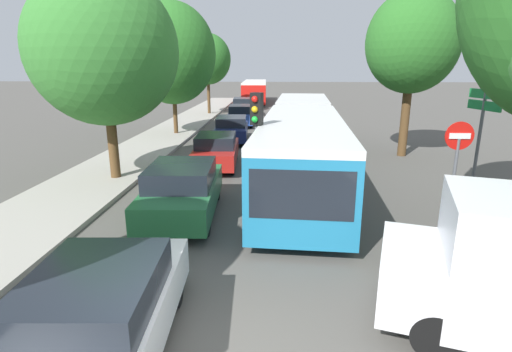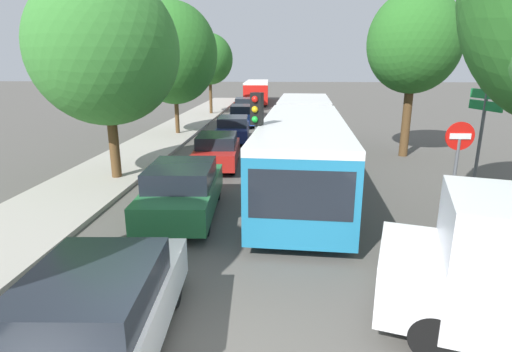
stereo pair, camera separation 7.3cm
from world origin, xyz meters
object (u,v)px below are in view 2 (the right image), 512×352
Objects in this scene: queued_car_tan at (246,107)px; queued_car_red at (217,150)px; queued_car_green at (183,190)px; traffic_light at (257,125)px; queued_car_navy at (233,129)px; tree_right_mid at (414,43)px; city_bus_rear at (257,90)px; direction_sign_post at (483,119)px; queued_car_blue at (243,115)px; tree_left_far at (174,54)px; articulated_bus at (303,134)px; tree_left_mid at (108,54)px; no_entry_sign at (457,160)px; queued_car_white at (97,315)px; tree_left_distant at (210,59)px.

queued_car_red is at bearing 177.80° from queued_car_tan.
queued_car_green is 1.31× the size of traffic_light.
tree_right_mid is at bearing -113.42° from queued_car_navy.
direction_sign_post is (8.76, -33.45, 1.16)m from city_bus_rear.
queued_car_green is at bearing 176.77° from queued_car_blue.
queued_car_navy is 1.21× the size of traffic_light.
tree_left_far reaches higher than queued_car_tan.
queued_car_tan is (-0.23, -12.40, -0.62)m from city_bus_rear.
queued_car_tan is 0.58× the size of tree_left_far.
tree_right_mid is at bearing 121.60° from articulated_bus.
tree_left_far is 1.05× the size of tree_right_mid.
articulated_bus is 4.16× the size of queued_car_red.
articulated_bus is 7.88m from tree_left_mid.
tree_right_mid is (8.46, -9.39, 4.36)m from queued_car_blue.
no_entry_sign is at bearing -162.05° from queued_car_blue.
queued_car_white is 1.05× the size of queued_car_navy.
articulated_bus is at bearing -178.77° from traffic_light.
no_entry_sign is (6.98, -36.06, 0.49)m from city_bus_rear.
tree_left_distant reaches higher than queued_car_blue.
tree_left_mid is (-3.36, -7.97, 3.80)m from queued_car_navy.
direction_sign_post is at bearing -140.17° from queued_car_navy.
direction_sign_post is at bearing 58.14° from articulated_bus.
traffic_light is at bearing -14.72° from articulated_bus.
traffic_light is (-1.62, -4.92, 1.06)m from articulated_bus.
queued_car_blue is 0.55× the size of tree_left_far.
tree_right_mid is at bearing 170.72° from no_entry_sign.
traffic_light is at bearing -178.36° from city_bus_rear.
tree_left_mid reaches higher than queued_car_white.
queued_car_blue is 13.38m from tree_right_mid.
queued_car_navy is at bearing -2.84° from queued_car_white.
tree_left_far reaches higher than queued_car_green.
queued_car_red is (-0.05, 11.46, -0.04)m from queued_car_white.
city_bus_rear is 2.67× the size of queued_car_blue.
queued_car_white is at bearing 178.53° from city_bus_rear.
queued_car_white is at bearing -53.39° from no_entry_sign.
queued_car_tan is at bearing -78.96° from direction_sign_post.
no_entry_sign is 9.59m from tree_right_mid.
queued_car_white is at bearing -13.46° from articulated_bus.
tree_left_distant is at bearing 73.99° from queued_car_tan.
tree_left_distant is (0.05, 20.28, 0.10)m from tree_left_mid.
traffic_light reaches higher than no_entry_sign.
queued_car_red is (0.01, -29.74, -0.69)m from city_bus_rear.
queued_car_red is at bearing -35.03° from direction_sign_post.
queued_car_green is 5.70m from queued_car_red.
tree_left_distant reaches higher than queued_car_red.
city_bus_rear is 36.73m from no_entry_sign.
city_bus_rear is at bearing 84.02° from tree_left_mid.
queued_car_tan is (-0.14, 23.05, -0.00)m from queued_car_green.
tree_right_mid reaches higher than traffic_light.
tree_left_mid is (-3.41, 9.23, 3.77)m from queued_car_white.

